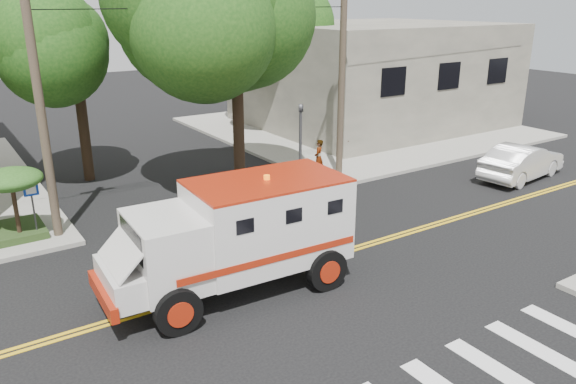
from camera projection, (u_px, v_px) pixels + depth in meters
ground at (302, 265)px, 16.70m from camera, size 100.00×100.00×0.00m
sidewalk_ne at (357, 127)px, 34.37m from camera, size 17.00×17.00×0.15m
building_right at (372, 74)px, 34.54m from camera, size 14.00×12.00×6.00m
utility_pole_left at (40, 103)px, 17.05m from camera, size 0.28×0.28×9.00m
utility_pole_right at (342, 75)px, 23.42m from camera, size 0.28×0.28×9.00m
tree_main at (250, 8)px, 20.27m from camera, size 6.08×5.70×9.85m
tree_left at (83, 45)px, 22.74m from camera, size 4.48×4.20×7.70m
tree_right at (272, 25)px, 31.77m from camera, size 4.80×4.50×8.20m
traffic_signal at (300, 138)px, 22.38m from camera, size 0.15×0.18×3.60m
accessibility_sign at (33, 202)px, 17.90m from camera, size 0.45×0.10×2.02m
armored_truck at (239, 231)px, 14.74m from camera, size 6.70×2.94×3.00m
parked_sedan at (522, 162)px, 24.49m from camera, size 4.83×2.20×1.54m
pedestrian_a at (319, 157)px, 24.51m from camera, size 0.68×0.66×1.58m
pedestrian_b at (344, 138)px, 27.25m from camera, size 1.03×0.86×1.89m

